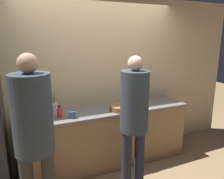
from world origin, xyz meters
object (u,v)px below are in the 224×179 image
at_px(utensil_crock, 54,107).
at_px(potted_plant, 41,109).
at_px(fruit_bowl, 121,107).
at_px(bottle_clear, 140,99).
at_px(person_center, 134,114).
at_px(person_left, 34,129).
at_px(cup_blue, 72,115).
at_px(bottle_red, 60,113).

relative_size(utensil_crock, potted_plant, 1.45).
xyz_separation_m(fruit_bowl, bottle_clear, (0.47, 0.21, 0.03)).
bearing_deg(utensil_crock, bottle_clear, -2.77).
relative_size(bottle_clear, potted_plant, 0.79).
bearing_deg(potted_plant, fruit_bowl, -8.41).
xyz_separation_m(person_center, utensil_crock, (-0.82, 0.88, -0.07)).
relative_size(person_center, bottle_clear, 10.88).
bearing_deg(person_left, fruit_bowl, 29.43).
relative_size(person_center, cup_blue, 18.96).
relative_size(utensil_crock, bottle_clear, 1.84).
distance_m(person_left, person_center, 1.18).
bearing_deg(bottle_red, person_left, -116.22).
xyz_separation_m(person_left, bottle_red, (0.39, 0.79, -0.15)).
bearing_deg(person_left, cup_blue, 52.38).
distance_m(person_left, fruit_bowl, 1.49).
relative_size(person_center, utensil_crock, 5.91).
bearing_deg(bottle_red, person_center, -40.91).
bearing_deg(person_center, potted_plant, 142.62).
height_order(fruit_bowl, bottle_clear, bottle_clear).
bearing_deg(bottle_clear, person_left, -151.97).
distance_m(bottle_clear, potted_plant, 1.60).
xyz_separation_m(utensil_crock, cup_blue, (0.19, -0.30, -0.03)).
height_order(person_center, bottle_red, person_center).
relative_size(utensil_crock, bottle_red, 1.82).
xyz_separation_m(bottle_clear, bottle_red, (-1.36, -0.14, 0.00)).
bearing_deg(cup_blue, person_left, -127.62).
xyz_separation_m(fruit_bowl, cup_blue, (-0.75, -0.03, 0.01)).
xyz_separation_m(bottle_clear, cup_blue, (-1.22, -0.24, -0.02)).
xyz_separation_m(person_center, cup_blue, (-0.63, 0.58, -0.10)).
bearing_deg(person_left, utensil_crock, 70.64).
bearing_deg(utensil_crock, bottle_red, -79.50).
relative_size(person_center, bottle_red, 10.77).
bearing_deg(utensil_crock, person_left, -109.36).
height_order(fruit_bowl, potted_plant, potted_plant).
height_order(cup_blue, potted_plant, potted_plant).
bearing_deg(bottle_clear, person_center, -125.70).
distance_m(person_center, utensil_crock, 1.21).
height_order(fruit_bowl, utensil_crock, utensil_crock).
relative_size(bottle_red, cup_blue, 1.76).
bearing_deg(bottle_clear, cup_blue, -169.00).
distance_m(bottle_clear, bottle_red, 1.37).
distance_m(person_left, bottle_clear, 1.99).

